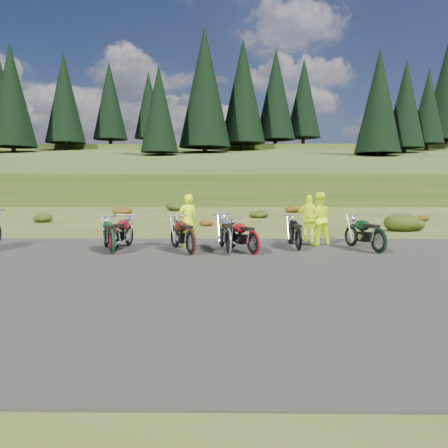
{
  "coord_description": "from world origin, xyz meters",
  "views": [
    {
      "loc": [
        0.81,
        -11.51,
        1.91
      ],
      "look_at": [
        0.64,
        1.21,
        0.79
      ],
      "focal_mm": 35.0,
      "sensor_mm": 36.0,
      "label": 1
    }
  ],
  "objects": [
    {
      "name": "conifer_25",
      "position": [
        15.0,
        74.0,
        18.66
      ],
      "size": [
        6.6,
        6.6,
        17.0
      ],
      "color": "black",
      "rests_on": "ground"
    },
    {
      "name": "shrub_8",
      "position": [
        11.2,
        12.4,
        0.23
      ],
      "size": [
        0.77,
        0.77,
        0.45
      ],
      "primitive_type": "ellipsoid",
      "color": "#5C250B",
      "rests_on": "ground"
    },
    {
      "name": "shrub_1",
      "position": [
        -9.1,
        11.3,
        0.31
      ],
      "size": [
        1.03,
        1.03,
        0.61
      ],
      "primitive_type": "ellipsoid",
      "color": "black",
      "rests_on": "ground"
    },
    {
      "name": "conifer_22",
      "position": [
        -3.0,
        56.0,
        16.77
      ],
      "size": [
        7.92,
        7.92,
        20.0
      ],
      "color": "black",
      "rests_on": "ground"
    },
    {
      "name": "conifer_28",
      "position": [
        33.0,
        61.0,
        14.76
      ],
      "size": [
        5.28,
        5.28,
        14.0
      ],
      "color": "black",
      "rests_on": "ground"
    },
    {
      "name": "motorcycle_3",
      "position": [
        0.79,
        0.35,
        0.0
      ],
      "size": [
        1.01,
        2.14,
        1.08
      ],
      "primitive_type": null,
      "rotation": [
        0.0,
        0.0,
        1.73
      ],
      "color": "#9E9EA3",
      "rests_on": "ground"
    },
    {
      "name": "gravel_pad",
      "position": [
        0.0,
        -2.0,
        0.0
      ],
      "size": [
        20.0,
        12.0,
        0.04
      ],
      "primitive_type": "cube",
      "color": "black",
      "rests_on": "ground"
    },
    {
      "name": "conifer_21",
      "position": [
        -9.0,
        50.0,
        12.56
      ],
      "size": [
        5.28,
        5.28,
        14.0
      ],
      "color": "black",
      "rests_on": "ground"
    },
    {
      "name": "conifer_19",
      "position": [
        -21.0,
        69.0,
        17.36
      ],
      "size": [
        6.16,
        6.16,
        16.0
      ],
      "color": "black",
      "rests_on": "ground"
    },
    {
      "name": "person_middle",
      "position": [
        -0.47,
        1.78,
        0.81
      ],
      "size": [
        0.71,
        0.62,
        1.63
      ],
      "primitive_type": "imported",
      "rotation": [
        0.0,
        0.0,
        3.62
      ],
      "color": "#CDF00C",
      "rests_on": "ground"
    },
    {
      "name": "motorcycle_6",
      "position": [
        1.46,
        0.33,
        0.0
      ],
      "size": [
        1.44,
        1.92,
        0.97
      ],
      "primitive_type": null,
      "rotation": [
        0.0,
        0.0,
        2.08
      ],
      "color": "maroon",
      "rests_on": "ground"
    },
    {
      "name": "motorcycle_4",
      "position": [
        -0.25,
        0.27,
        0.0
      ],
      "size": [
        1.46,
        2.08,
        1.04
      ],
      "primitive_type": null,
      "rotation": [
        0.0,
        0.0,
        2.02
      ],
      "color": "#43140B",
      "rests_on": "ground"
    },
    {
      "name": "ground",
      "position": [
        0.0,
        0.0,
        0.0
      ],
      "size": [
        300.0,
        300.0,
        0.0
      ],
      "primitive_type": "plane",
      "color": "#333C14",
      "rests_on": "ground"
    },
    {
      "name": "conifer_17",
      "position": [
        -33.0,
        57.0,
        15.97
      ],
      "size": [
        7.04,
        7.04,
        18.0
      ],
      "color": "black",
      "rests_on": "ground"
    },
    {
      "name": "person_right_a",
      "position": [
        3.61,
        2.26,
        0.84
      ],
      "size": [
        0.92,
        0.78,
        1.68
      ],
      "primitive_type": "imported",
      "rotation": [
        0.0,
        0.0,
        3.33
      ],
      "color": "#CDF00C",
      "rests_on": "ground"
    },
    {
      "name": "shrub_2",
      "position": [
        -6.2,
        16.6,
        0.38
      ],
      "size": [
        1.3,
        1.3,
        0.77
      ],
      "primitive_type": "ellipsoid",
      "color": "#5C250B",
      "rests_on": "ground"
    },
    {
      "name": "conifer_20",
      "position": [
        -15.0,
        75.0,
        17.65
      ],
      "size": [
        5.72,
        5.72,
        15.0
      ],
      "color": "black",
      "rests_on": "ground"
    },
    {
      "name": "shrub_6",
      "position": [
        5.4,
        19.8,
        0.38
      ],
      "size": [
        1.3,
        1.3,
        0.77
      ],
      "primitive_type": "ellipsoid",
      "color": "#5C250B",
      "rests_on": "ground"
    },
    {
      "name": "conifer_23",
      "position": [
        3.0,
        62.0,
        17.47
      ],
      "size": [
        7.48,
        7.48,
        19.0
      ],
      "color": "black",
      "rests_on": "ground"
    },
    {
      "name": "motorcycle_7",
      "position": [
        4.97,
        0.62,
        0.0
      ],
      "size": [
        1.26,
        2.1,
        1.04
      ],
      "primitive_type": null,
      "rotation": [
        0.0,
        0.0,
        1.89
      ],
      "color": "black",
      "rests_on": "ground"
    },
    {
      "name": "conifer_26",
      "position": [
        21.0,
        49.0,
        13.37
      ],
      "size": [
        6.16,
        6.16,
        16.0
      ],
      "color": "black",
      "rests_on": "ground"
    },
    {
      "name": "motorcycle_1",
      "position": [
        -2.44,
        0.65,
        0.0
      ],
      "size": [
        0.82,
        2.03,
        1.04
      ],
      "primitive_type": null,
      "rotation": [
        0.0,
        0.0,
        1.49
      ],
      "color": "maroon",
      "rests_on": "ground"
    },
    {
      "name": "shrub_7",
      "position": [
        8.3,
        7.1,
        0.46
      ],
      "size": [
        1.56,
        1.56,
        0.92
      ],
      "primitive_type": "ellipsoid",
      "color": "black",
      "rests_on": "ground"
    },
    {
      "name": "motorcycle_5",
      "position": [
        2.82,
        1.08,
        0.0
      ],
      "size": [
        0.73,
        1.91,
        0.98
      ],
      "primitive_type": null,
      "rotation": [
        0.0,
        0.0,
        1.62
      ],
      "color": "black",
      "rests_on": "ground"
    },
    {
      "name": "person_right_b",
      "position": [
        3.49,
        3.1,
        0.79
      ],
      "size": [
        0.99,
        0.6,
        1.58
      ],
      "primitive_type": "imported",
      "rotation": [
        0.0,
        0.0,
        2.9
      ],
      "color": "#CDF00C",
      "rests_on": "ground"
    },
    {
      "name": "hill_slope",
      "position": [
        0.0,
        50.0,
        0.0
      ],
      "size": [
        300.0,
        45.97,
        9.37
      ],
      "primitive_type": null,
      "rotation": [
        0.14,
        0.0,
        0.0
      ],
      "color": "#283A13",
      "rests_on": "ground"
    },
    {
      "name": "hill_plateau",
      "position": [
        0.0,
        110.0,
        0.0
      ],
      "size": [
        300.0,
        90.0,
        9.17
      ],
      "primitive_type": "cube",
      "color": "#283A13",
      "rests_on": "ground"
    },
    {
      "name": "conifer_29",
      "position": [
        39.0,
        67.0,
        18.97
      ],
      "size": [
        7.92,
        7.92,
        20.0
      ],
      "color": "black",
      "rests_on": "ground"
    },
    {
      "name": "shrub_5",
      "position": [
        2.5,
        14.5,
        0.31
      ],
      "size": [
        1.03,
        1.03,
        0.61
      ],
      "primitive_type": "ellipsoid",
      "color": "black",
      "rests_on": "ground"
    },
    {
      "name": "shrub_3",
      "position": [
        -3.3,
        21.9,
        0.46
      ],
      "size": [
        1.56,
        1.56,
        0.92
      ],
      "primitive_type": "ellipsoid",
      "color": "black",
      "rests_on": "ground"
    },
    {
      "name": "conifer_27",
      "position": [
        27.0,
        55.0,
        14.06
      ],
      "size": [
        5.72,
        5.72,
        15.0
      ],
      "color": "black",
      "rests_on": "ground"
    },
    {
      "name": "conifer_18",
      "position": [
        -27.0,
        63.0,
        16.66
      ],
      "size": [
        6.6,
        6.6,
        17.0
      ],
      "color": "black",
      "rests_on": "ground"
    },
    {
      "name": "conifer_24",
      "position": [
        9.0,
        68.0,
        18.16
      ],
      "size": [
        7.04,
        7.04,
        18.0
      ],
      "color": "black",
      "rests_on": "ground"
    },
    {
      "name": "shrub_4",
      "position": [
        -0.4,
        9.2,
        0.23
      ],
      "size": [
        0.77,
        0.77,
        0.45
      ],
      "primitive_type": "ellipsoid",
      "color": "#5C250B",
      "rests_on": "ground"
    },
    {
      "name": "motorcycle_2",
      "position": [
        -2.44,
        0.38,
        0.0
      ],
      "size": [
        1.35,
        2.03,
        1.01
      ],
      "primitive_type": null,
      "rotation": [
        0.0,
        0.0,
        1.97
      ],
      "color": "#0E3411",
      "rests_on": "ground"
    }
  ]
}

